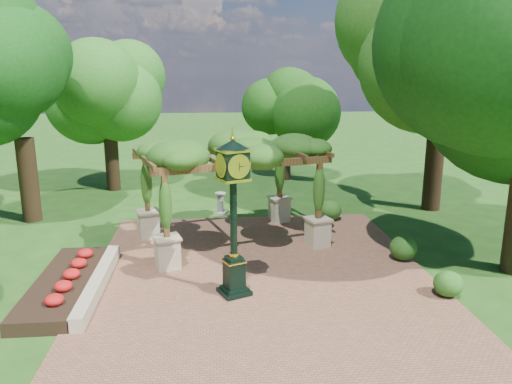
{
  "coord_description": "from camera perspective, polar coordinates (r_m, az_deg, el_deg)",
  "views": [
    {
      "loc": [
        -1.44,
        -12.72,
        5.93
      ],
      "look_at": [
        0.0,
        2.5,
        2.2
      ],
      "focal_mm": 35.0,
      "sensor_mm": 36.0,
      "label": 1
    }
  ],
  "objects": [
    {
      "name": "shrub_back",
      "position": [
        20.38,
        8.51,
        -2.07
      ],
      "size": [
        0.89,
        0.89,
        0.8
      ],
      "primitive_type": "ellipsoid",
      "rotation": [
        0.0,
        0.0,
        -0.01
      ],
      "color": "#295A1A",
      "rests_on": "brick_plaza"
    },
    {
      "name": "shrub_mid",
      "position": [
        16.66,
        16.49,
        -6.16
      ],
      "size": [
        1.13,
        1.13,
        0.78
      ],
      "primitive_type": "ellipsoid",
      "rotation": [
        0.0,
        0.0,
        -0.4
      ],
      "color": "#204914",
      "rests_on": "brick_plaza"
    },
    {
      "name": "flower_bed",
      "position": [
        14.98,
        -20.99,
        -9.83
      ],
      "size": [
        1.5,
        5.0,
        0.36
      ],
      "primitive_type": "cube",
      "color": "red",
      "rests_on": "ground"
    },
    {
      "name": "tree_west_near",
      "position": [
        21.44,
        -25.7,
        12.44
      ],
      "size": [
        4.51,
        4.51,
        8.67
      ],
      "color": "#362415",
      "rests_on": "ground"
    },
    {
      "name": "tree_east_far",
      "position": [
        22.53,
        20.78,
        16.15
      ],
      "size": [
        5.09,
        5.09,
        10.52
      ],
      "color": "black",
      "rests_on": "ground"
    },
    {
      "name": "brick_plaza",
      "position": [
        15.01,
        0.55,
        -9.48
      ],
      "size": [
        10.0,
        12.0,
        0.04
      ],
      "primitive_type": "cube",
      "color": "brown",
      "rests_on": "ground"
    },
    {
      "name": "sundial",
      "position": [
        21.18,
        -4.09,
        -1.45
      ],
      "size": [
        0.63,
        0.63,
        0.91
      ],
      "rotation": [
        0.0,
        0.0,
        -0.3
      ],
      "color": "gray",
      "rests_on": "ground"
    },
    {
      "name": "border_wall",
      "position": [
        14.75,
        -17.59,
        -9.83
      ],
      "size": [
        0.35,
        5.0,
        0.4
      ],
      "primitive_type": "cube",
      "color": "#C6B793",
      "rests_on": "ground"
    },
    {
      "name": "ground",
      "position": [
        14.11,
        0.98,
        -11.15
      ],
      "size": [
        120.0,
        120.0,
        0.0
      ],
      "primitive_type": "plane",
      "color": "#1E4714",
      "rests_on": "ground"
    },
    {
      "name": "tree_north",
      "position": [
        27.4,
        3.43,
        10.96
      ],
      "size": [
        3.51,
        3.51,
        6.76
      ],
      "color": "#2E2012",
      "rests_on": "ground"
    },
    {
      "name": "tree_west_far",
      "position": [
        25.88,
        -16.71,
        11.96
      ],
      "size": [
        4.47,
        4.47,
        7.85
      ],
      "color": "#2F1F12",
      "rests_on": "ground"
    },
    {
      "name": "pedestal_clock",
      "position": [
        12.96,
        -2.6,
        -1.34
      ],
      "size": [
        1.11,
        1.11,
        4.29
      ],
      "rotation": [
        0.0,
        0.0,
        0.41
      ],
      "color": "black",
      "rests_on": "brick_plaza"
    },
    {
      "name": "shrub_front",
      "position": [
        14.49,
        21.11,
        -9.76
      ],
      "size": [
        0.99,
        0.99,
        0.69
      ],
      "primitive_type": "ellipsoid",
      "rotation": [
        0.0,
        0.0,
        0.35
      ],
      "color": "#265B1A",
      "rests_on": "brick_plaza"
    },
    {
      "name": "pergola",
      "position": [
        17.04,
        -2.98,
        4.23
      ],
      "size": [
        6.88,
        5.36,
        3.81
      ],
      "rotation": [
        0.0,
        0.0,
        0.29
      ],
      "color": "#BDB38C",
      "rests_on": "brick_plaza"
    }
  ]
}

